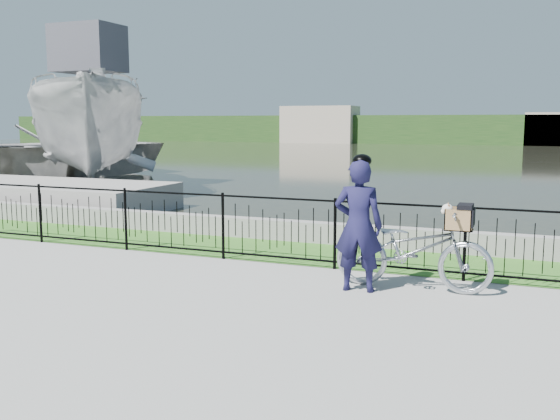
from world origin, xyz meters
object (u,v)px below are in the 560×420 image
at_px(boat_near, 92,131).
at_px(boat_far, 33,151).
at_px(bicycle_rig, 413,248).
at_px(dock, 3,193).
at_px(cyclist, 358,224).

height_order(boat_near, boat_far, boat_near).
bearing_deg(bicycle_rig, dock, 159.42).
bearing_deg(cyclist, dock, 156.77).
bearing_deg(bicycle_rig, boat_far, 146.81).
bearing_deg(boat_far, cyclist, -35.06).
xyz_separation_m(dock, boat_far, (-5.57, 7.09, 0.76)).
distance_m(bicycle_rig, boat_near, 15.94).
height_order(dock, boat_far, boat_far).
relative_size(dock, boat_far, 0.77).
bearing_deg(boat_near, bicycle_rig, -35.71).
bearing_deg(boat_far, dock, -51.86).
height_order(bicycle_rig, boat_near, boat_near).
bearing_deg(cyclist, boat_far, 144.94).
height_order(dock, boat_near, boat_near).
bearing_deg(boat_far, boat_near, -26.08).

